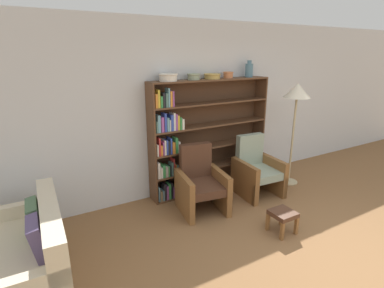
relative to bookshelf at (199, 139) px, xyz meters
name	(u,v)px	position (x,y,z in m)	size (l,w,h in m)	color
ground_plane	(350,269)	(0.39, -2.53, -0.90)	(24.00, 24.00, 0.00)	brown
wall_back	(214,107)	(0.39, 0.17, 0.47)	(12.00, 0.06, 2.75)	silver
bookshelf	(199,139)	(0.00, 0.00, 0.00)	(2.12, 0.30, 1.86)	brown
bowl_stoneware	(168,77)	(-0.54, -0.02, 1.02)	(0.29, 0.29, 0.11)	silver
bowl_olive	(194,76)	(-0.12, -0.02, 1.01)	(0.20, 0.20, 0.10)	gray
bowl_brass	(212,76)	(0.22, -0.02, 1.00)	(0.27, 0.27, 0.08)	tan
bowl_cream	(228,75)	(0.53, -0.02, 1.01)	(0.17, 0.17, 0.10)	#C67547
vase_tall	(249,70)	(0.96, -0.02, 1.07)	(0.13, 0.13, 0.28)	slate
couch	(20,259)	(-2.68, -0.98, -0.62)	(0.98, 1.52, 0.80)	beige
armchair_leather	(201,184)	(-0.32, -0.58, -0.50)	(0.74, 0.78, 0.96)	brown
armchair_cushioned	(257,170)	(0.76, -0.58, -0.50)	(0.69, 0.73, 0.96)	brown
floor_lamp	(297,96)	(1.56, -0.56, 0.66)	(0.45, 0.45, 1.77)	tan
footstool	(283,216)	(0.27, -1.64, -0.67)	(0.29, 0.29, 0.30)	brown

